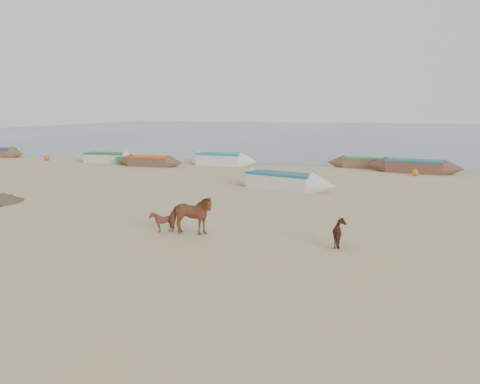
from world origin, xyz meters
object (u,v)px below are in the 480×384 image
object	(u,v)px
calf_right	(341,233)
near_canoe	(281,181)
cow_adult	(190,215)
calf_front	(162,222)

from	to	relation	value
calf_right	near_canoe	world-z (taller)	near_canoe
cow_adult	calf_right	distance (m)	5.19
cow_adult	calf_front	world-z (taller)	cow_adult
calf_right	near_canoe	xyz separation A→B (m)	(-4.08, 10.32, 0.01)
cow_adult	near_canoe	xyz separation A→B (m)	(1.11, 10.36, -0.25)
calf_right	calf_front	bearing A→B (deg)	57.98
calf_front	near_canoe	world-z (taller)	near_canoe
calf_front	calf_right	world-z (taller)	calf_right
calf_front	calf_right	xyz separation A→B (m)	(6.30, 0.01, 0.05)
cow_adult	calf_right	xyz separation A→B (m)	(5.18, 0.03, -0.26)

